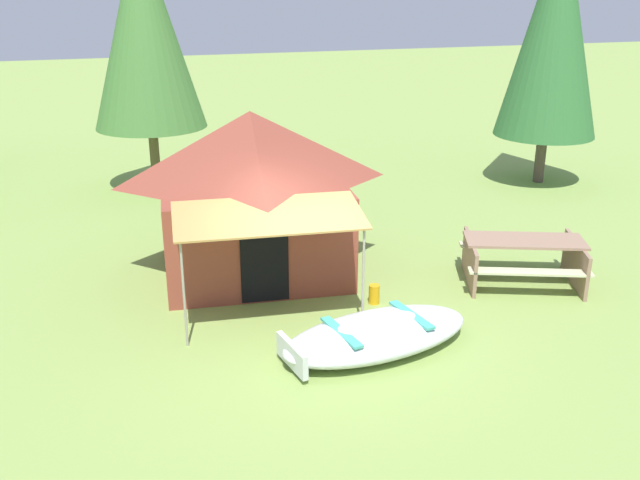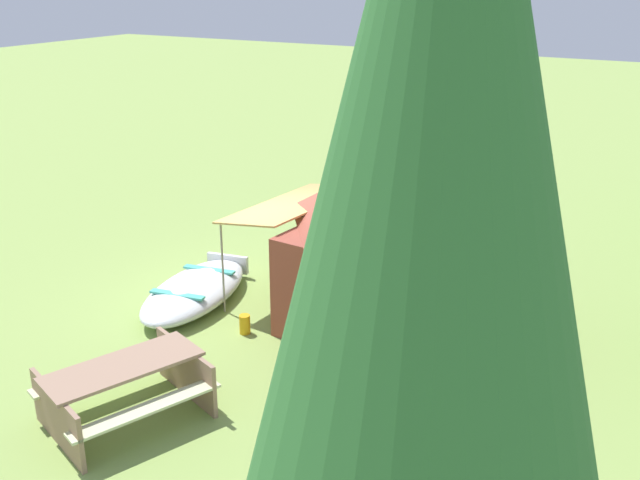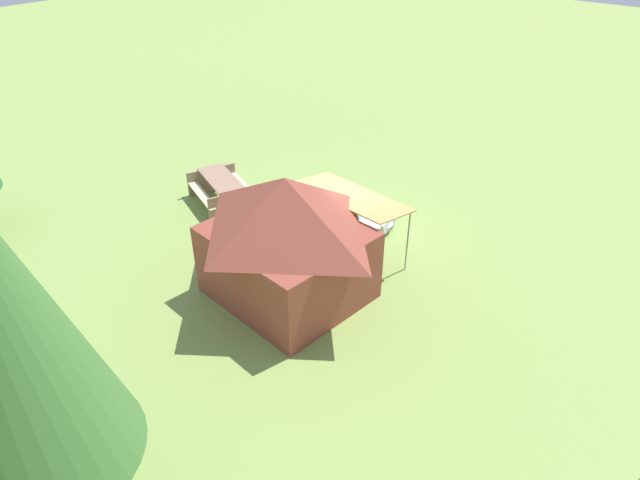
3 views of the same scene
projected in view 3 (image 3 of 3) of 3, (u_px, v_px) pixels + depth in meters
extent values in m
plane|color=#83A04C|center=(347.00, 239.00, 14.30)|extent=(80.00, 80.00, 0.00)
ellipsoid|color=silver|center=(344.00, 213.00, 14.98)|extent=(3.03, 1.75, 0.44)
ellipsoid|color=#47494A|center=(344.00, 212.00, 14.96)|extent=(2.78, 1.56, 0.16)
cube|color=#43AC9D|center=(325.00, 202.00, 15.12)|extent=(0.31, 0.98, 0.04)
cube|color=#43AC9D|center=(363.00, 212.00, 14.64)|extent=(0.31, 0.98, 0.04)
cube|color=silver|center=(388.00, 225.00, 14.42)|extent=(0.22, 0.82, 0.34)
cube|color=brown|center=(288.00, 263.00, 11.96)|extent=(3.30, 2.99, 1.63)
pyramid|color=brown|center=(286.00, 205.00, 11.20)|extent=(3.56, 3.23, 1.21)
cube|color=black|center=(332.00, 243.00, 12.85)|extent=(0.76, 0.10, 1.31)
cube|color=tan|center=(351.00, 196.00, 12.69)|extent=(2.86, 1.53, 0.21)
cylinder|color=gray|center=(328.00, 204.00, 14.27)|extent=(0.04, 0.04, 1.55)
cylinder|color=gray|center=(407.00, 242.00, 12.74)|extent=(0.04, 0.04, 1.55)
cube|color=#94725B|center=(221.00, 179.00, 15.48)|extent=(2.11, 1.43, 0.04)
cube|color=beige|center=(202.00, 194.00, 15.41)|extent=(1.93, 0.96, 0.04)
cube|color=beige|center=(242.00, 185.00, 15.90)|extent=(1.93, 0.96, 0.04)
cube|color=#94725B|center=(212.00, 180.00, 16.34)|extent=(0.59, 1.39, 0.74)
cube|color=#94725B|center=(234.00, 205.00, 15.04)|extent=(0.59, 1.39, 0.74)
cube|color=#318461|center=(298.00, 254.00, 13.38)|extent=(0.56, 0.52, 0.35)
cylinder|color=orange|center=(295.00, 230.00, 14.37)|extent=(0.23, 0.23, 0.31)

